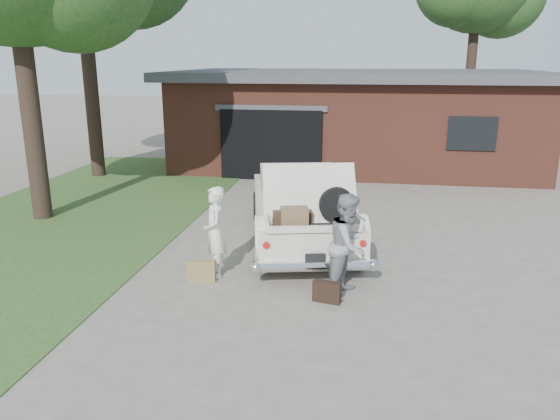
# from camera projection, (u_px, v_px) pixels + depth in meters

# --- Properties ---
(ground) EXTENTS (90.00, 90.00, 0.00)m
(ground) POSITION_uv_depth(u_px,v_px,m) (274.00, 280.00, 9.53)
(ground) COLOR gray
(ground) RESTS_ON ground
(grass_strip) EXTENTS (6.00, 16.00, 0.02)m
(grass_strip) POSITION_uv_depth(u_px,v_px,m) (73.00, 217.00, 13.24)
(grass_strip) COLOR #2D4C1E
(grass_strip) RESTS_ON ground
(house) EXTENTS (12.80, 7.80, 3.30)m
(house) POSITION_uv_depth(u_px,v_px,m) (355.00, 117.00, 19.83)
(house) COLOR brown
(house) RESTS_ON ground
(sedan) EXTENTS (3.00, 5.35, 1.92)m
(sedan) POSITION_uv_depth(u_px,v_px,m) (301.00, 207.00, 11.35)
(sedan) COLOR white
(sedan) RESTS_ON ground
(woman_left) EXTENTS (0.58, 0.69, 1.62)m
(woman_left) POSITION_uv_depth(u_px,v_px,m) (215.00, 232.00, 9.50)
(woman_left) COLOR white
(woman_left) RESTS_ON ground
(woman_right) EXTENTS (0.87, 0.98, 1.69)m
(woman_right) POSITION_uv_depth(u_px,v_px,m) (349.00, 245.00, 8.76)
(woman_right) COLOR gray
(woman_right) RESTS_ON ground
(suitcase_left) EXTENTS (0.50, 0.23, 0.37)m
(suitcase_left) POSITION_uv_depth(u_px,v_px,m) (201.00, 271.00, 9.42)
(suitcase_left) COLOR #997F4D
(suitcase_left) RESTS_ON ground
(suitcase_right) EXTENTS (0.47, 0.24, 0.35)m
(suitcase_right) POSITION_uv_depth(u_px,v_px,m) (327.00, 292.00, 8.62)
(suitcase_right) COLOR black
(suitcase_right) RESTS_ON ground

